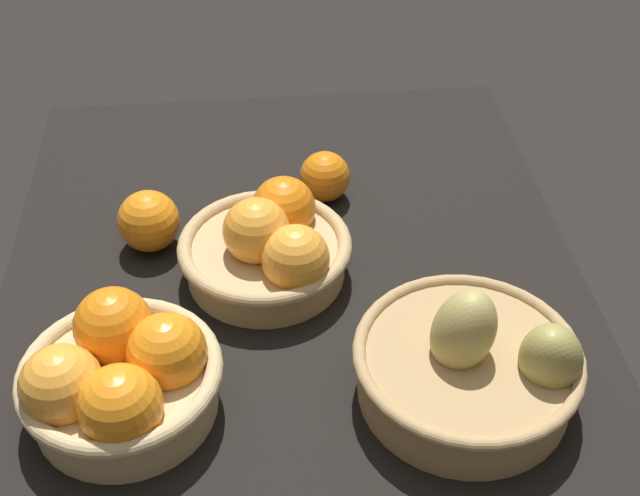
{
  "coord_description": "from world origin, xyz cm",
  "views": [
    {
      "loc": [
        -79.38,
        4.51,
        73.75
      ],
      "look_at": [
        -1.58,
        -3.3,
        7.0
      ],
      "focal_mm": 47.15,
      "sensor_mm": 36.0,
      "label": 1
    }
  ],
  "objects": [
    {
      "name": "basket_near_left_pears",
      "position": [
        -22.43,
        -17.31,
        7.32
      ],
      "size": [
        24.1,
        25.46,
        14.34
      ],
      "color": "tan",
      "rests_on": "market_tray"
    },
    {
      "name": "market_tray",
      "position": [
        0.0,
        0.0,
        1.5
      ],
      "size": [
        84.0,
        72.0,
        3.0
      ],
      "primitive_type": "cube",
      "color": "black",
      "rests_on": "ground"
    },
    {
      "name": "loose_orange_front_gap",
      "position": [
        13.99,
        -5.52,
        6.49
      ],
      "size": [
        6.99,
        6.99,
        6.99
      ],
      "primitive_type": "sphere",
      "color": "orange",
      "rests_on": "market_tray"
    },
    {
      "name": "basket_center",
      "position": [
        -1.11,
        2.71,
        7.4
      ],
      "size": [
        21.38,
        21.38,
        11.45
      ],
      "color": "tan",
      "rests_on": "market_tray"
    },
    {
      "name": "basket_far_left",
      "position": [
        -21.08,
        19.2,
        8.18
      ],
      "size": [
        21.11,
        21.11,
        11.97
      ],
      "color": "tan",
      "rests_on": "market_tray"
    },
    {
      "name": "loose_orange_back_gap",
      "position": [
        5.91,
        17.9,
        6.98
      ],
      "size": [
        7.96,
        7.96,
        7.96
      ],
      "primitive_type": "sphere",
      "color": "orange",
      "rests_on": "market_tray"
    }
  ]
}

